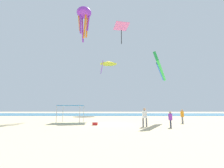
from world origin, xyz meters
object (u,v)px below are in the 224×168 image
at_px(canopy_tent, 71,106).
at_px(kite_diamond_pink, 121,27).
at_px(kite_octopus_purple, 84,14).
at_px(person_leftmost, 145,116).
at_px(person_near_tent, 182,115).
at_px(person_central, 170,118).
at_px(kite_parafoil_green, 160,67).
at_px(cooler_box, 95,124).
at_px(kite_delta_yellow, 108,63).

bearing_deg(canopy_tent, kite_diamond_pink, 60.61).
height_order(canopy_tent, kite_octopus_purple, kite_octopus_purple).
bearing_deg(kite_octopus_purple, canopy_tent, -82.06).
bearing_deg(person_leftmost, person_near_tent, -145.52).
distance_m(canopy_tent, person_central, 12.34).
xyz_separation_m(kite_parafoil_green, kite_octopus_purple, (-12.49, 8.90, 13.29)).
height_order(person_near_tent, person_central, person_near_tent).
height_order(person_near_tent, kite_octopus_purple, kite_octopus_purple).
bearing_deg(cooler_box, canopy_tent, 139.97).
bearing_deg(person_near_tent, person_leftmost, -21.02).
relative_size(canopy_tent, person_leftmost, 1.53).
height_order(person_leftmost, cooler_box, person_leftmost).
distance_m(person_leftmost, person_central, 2.50).
relative_size(cooler_box, kite_delta_yellow, 0.09).
bearing_deg(person_leftmost, cooler_box, -17.70).
height_order(kite_parafoil_green, kite_octopus_purple, kite_octopus_purple).
bearing_deg(canopy_tent, person_near_tent, -2.16).
xyz_separation_m(person_central, kite_delta_yellow, (-7.20, 28.56, 13.42)).
height_order(person_near_tent, kite_delta_yellow, kite_delta_yellow).
distance_m(person_central, kite_octopus_purple, 27.36).
bearing_deg(canopy_tent, kite_parafoil_green, 3.90).
distance_m(canopy_tent, kite_octopus_purple, 21.03).
bearing_deg(kite_delta_yellow, person_central, -104.76).
relative_size(canopy_tent, cooler_box, 5.14).
xyz_separation_m(person_central, kite_octopus_purple, (-11.68, 14.80, 19.82)).
bearing_deg(kite_diamond_pink, person_leftmost, 81.94).
relative_size(person_central, cooler_box, 2.77).
xyz_separation_m(canopy_tent, cooler_box, (3.52, -2.95, -1.93)).
relative_size(cooler_box, kite_diamond_pink, 0.13).
distance_m(kite_octopus_purple, kite_delta_yellow, 15.82).
height_order(kite_diamond_pink, kite_delta_yellow, kite_diamond_pink).
distance_m(canopy_tent, person_near_tent, 14.20).
bearing_deg(person_near_tent, cooler_box, -44.33).
bearing_deg(kite_delta_yellow, person_near_tent, -95.93).
height_order(person_central, kite_parafoil_green, kite_parafoil_green).
height_order(cooler_box, kite_diamond_pink, kite_diamond_pink).
xyz_separation_m(cooler_box, kite_delta_yellow, (0.46, 26.43, 14.18)).
bearing_deg(kite_delta_yellow, canopy_tent, -128.52).
relative_size(kite_parafoil_green, kite_octopus_purple, 0.74).
relative_size(person_near_tent, cooler_box, 3.04).
relative_size(person_near_tent, kite_delta_yellow, 0.27).
xyz_separation_m(person_leftmost, kite_octopus_purple, (-9.27, 14.18, 19.63)).
distance_m(canopy_tent, kite_diamond_pink, 22.73).
xyz_separation_m(person_near_tent, person_central, (-2.98, -4.56, -0.09)).
bearing_deg(kite_delta_yellow, cooler_box, -119.90).
distance_m(person_near_tent, cooler_box, 10.94).
height_order(canopy_tent, person_central, canopy_tent).
distance_m(kite_parafoil_green, kite_delta_yellow, 25.00).
height_order(person_leftmost, kite_delta_yellow, kite_delta_yellow).
xyz_separation_m(cooler_box, kite_diamond_pink, (3.69, 15.74, 19.28)).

